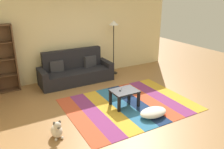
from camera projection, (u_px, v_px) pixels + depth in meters
ground_plane at (119, 104)px, 5.75m from camera, size 14.00×14.00×0.00m
back_wall at (79, 36)px, 7.37m from camera, size 6.80×0.10×2.70m
rug at (129, 104)px, 5.74m from camera, size 3.09×2.34×0.01m
couch at (76, 71)px, 7.12m from camera, size 2.26×0.80×1.00m
coffee_table at (124, 93)px, 5.58m from camera, size 0.64×0.50×0.41m
pouf at (153, 112)px, 5.16m from camera, size 0.67×0.42×0.19m
dog at (57, 130)px, 4.40m from camera, size 0.22×0.35×0.40m
standing_lamp at (114, 30)px, 7.45m from camera, size 0.32×0.32×1.82m
tv_remote at (120, 90)px, 5.57m from camera, size 0.13×0.15×0.02m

